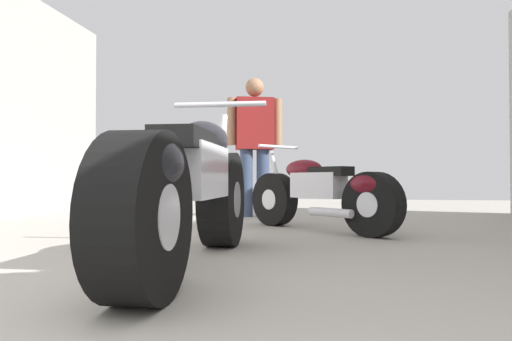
# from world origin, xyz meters

# --- Properties ---
(ground_plane) EXTENTS (15.14, 15.14, 0.00)m
(ground_plane) POSITION_xyz_m (0.00, 3.05, 0.00)
(ground_plane) COLOR #A8A399
(motorcycle_maroon_cruiser) EXTENTS (0.64, 2.18, 1.02)m
(motorcycle_maroon_cruiser) POSITION_xyz_m (-0.11, 1.94, 0.43)
(motorcycle_maroon_cruiser) COLOR black
(motorcycle_maroon_cruiser) RESTS_ON ground_plane
(motorcycle_black_naked) EXTENTS (1.42, 1.28, 0.82)m
(motorcycle_black_naked) POSITION_xyz_m (0.55, 3.81, 0.35)
(motorcycle_black_naked) COLOR black
(motorcycle_black_naked) RESTS_ON ground_plane
(mechanic_in_blue) EXTENTS (0.71, 0.38, 1.78)m
(mechanic_in_blue) POSITION_xyz_m (-0.32, 5.33, 1.01)
(mechanic_in_blue) COLOR #384766
(mechanic_in_blue) RESTS_ON ground_plane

